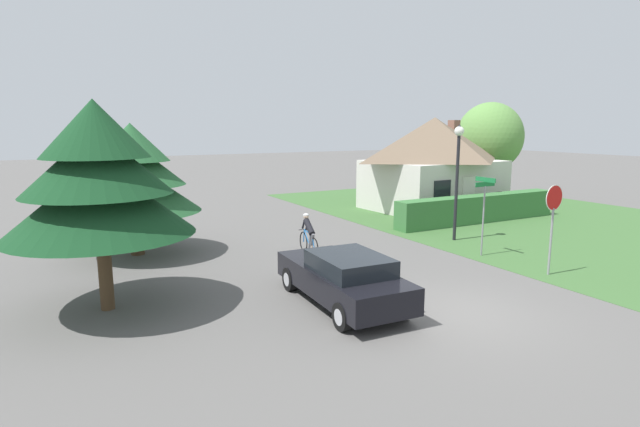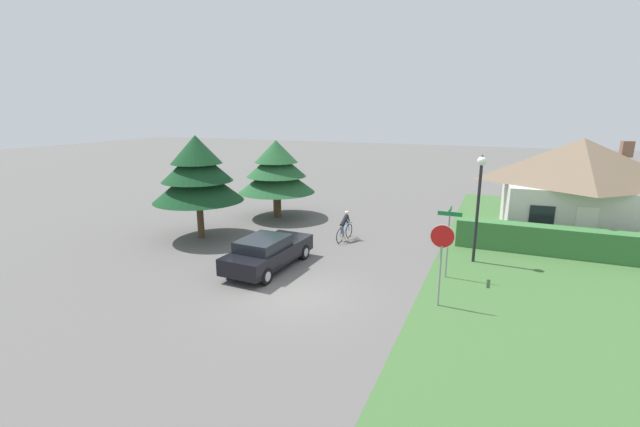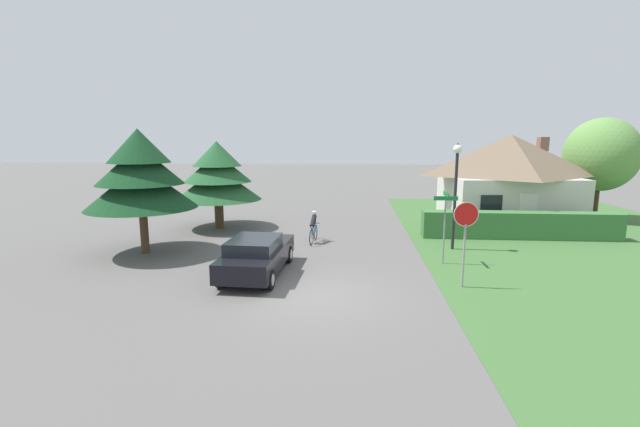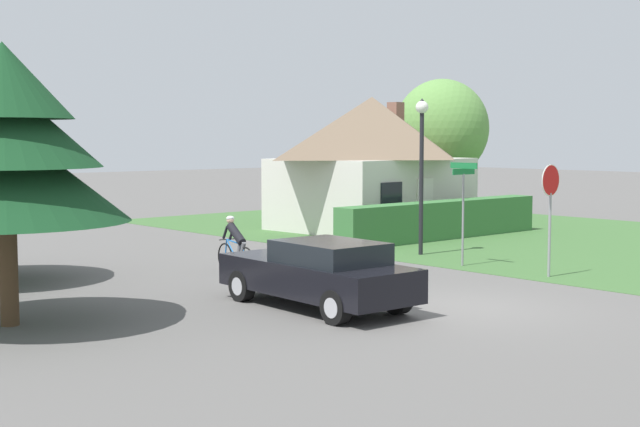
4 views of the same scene
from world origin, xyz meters
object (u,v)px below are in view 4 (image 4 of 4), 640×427
(cottage_house, at_px, (372,160))
(cyclist, at_px, (236,246))
(street_name_sign, at_px, (463,195))
(stop_sign, at_px, (550,196))
(conifer_tall_near, at_px, (5,146))
(sedan_left_lane, at_px, (319,273))
(street_lamp, at_px, (422,147))
(deciduous_tree_right, at_px, (442,129))

(cottage_house, bearing_deg, cyclist, -155.57)
(street_name_sign, bearing_deg, cottage_house, 58.73)
(stop_sign, xyz_separation_m, conifer_tall_near, (-12.34, 3.35, 1.30))
(sedan_left_lane, distance_m, street_lamp, 9.13)
(deciduous_tree_right, bearing_deg, sedan_left_lane, -146.03)
(cyclist, relative_size, deciduous_tree_right, 0.30)
(cottage_house, bearing_deg, sedan_left_lane, -142.64)
(sedan_left_lane, bearing_deg, stop_sign, -93.92)
(cyclist, bearing_deg, street_name_sign, -114.23)
(cottage_house, xyz_separation_m, street_lamp, (-4.48, -6.52, 0.57))
(street_lamp, bearing_deg, street_name_sign, -110.94)
(cyclist, height_order, deciduous_tree_right, deciduous_tree_right)
(conifer_tall_near, height_order, deciduous_tree_right, deciduous_tree_right)
(cottage_house, distance_m, stop_sign, 12.65)
(stop_sign, distance_m, conifer_tall_near, 12.85)
(cyclist, xyz_separation_m, deciduous_tree_right, (16.31, 7.08, 3.15))
(cyclist, xyz_separation_m, street_lamp, (6.19, -0.79, 2.47))
(street_lamp, height_order, street_name_sign, street_lamp)
(cyclist, xyz_separation_m, conifer_tall_near, (-6.94, -2.41, 2.61))
(sedan_left_lane, relative_size, conifer_tall_near, 0.89)
(conifer_tall_near, bearing_deg, cyclist, 19.12)
(conifer_tall_near, bearing_deg, stop_sign, -15.19)
(cottage_house, relative_size, stop_sign, 2.72)
(street_name_sign, relative_size, deciduous_tree_right, 0.47)
(sedan_left_lane, bearing_deg, conifer_tall_near, 67.29)
(cottage_house, distance_m, sedan_left_lane, 16.35)
(stop_sign, relative_size, street_name_sign, 1.00)
(cottage_house, distance_m, street_lamp, 7.93)
(sedan_left_lane, xyz_separation_m, stop_sign, (6.95, -0.80, 1.30))
(cottage_house, distance_m, cyclist, 12.26)
(sedan_left_lane, height_order, conifer_tall_near, conifer_tall_near)
(sedan_left_lane, distance_m, street_name_sign, 7.22)
(cyclist, distance_m, street_name_sign, 6.27)
(cottage_house, distance_m, deciduous_tree_right, 5.93)
(street_lamp, bearing_deg, sedan_left_lane, -151.74)
(cyclist, distance_m, deciduous_tree_right, 18.06)
(cottage_house, relative_size, conifer_tall_near, 1.47)
(stop_sign, relative_size, street_lamp, 0.61)
(street_lamp, bearing_deg, conifer_tall_near, -173.01)
(cyclist, relative_size, conifer_tall_near, 0.34)
(street_lamp, xyz_separation_m, deciduous_tree_right, (10.12, 7.87, 0.68))
(street_name_sign, bearing_deg, conifer_tall_near, 176.83)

